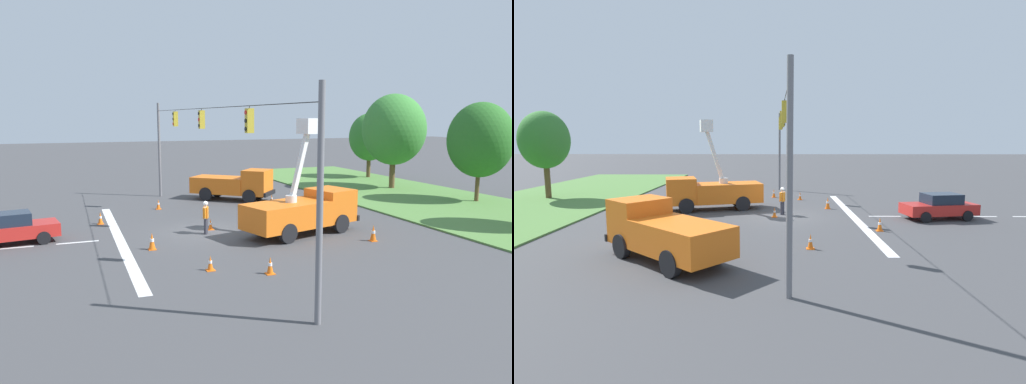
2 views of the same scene
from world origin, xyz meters
The scene contains 19 objects.
ground_plane centered at (0.00, 0.00, 0.00)m, with size 200.00×200.00×0.00m, color #424244.
grass_verge centered at (0.00, 18.00, 0.05)m, with size 56.00×12.00×0.10m, color #517F3D.
lane_markings centered at (0.00, -5.96, 0.00)m, with size 17.60×15.25×0.01m.
signal_gantry centered at (0.02, 0.00, 4.43)m, with size 26.20×0.33×7.20m.
tree_far_west centered at (-17.12, 21.76, 4.12)m, with size 4.31×3.97×6.50m.
tree_west centered at (-9.88, 19.32, 5.07)m, with size 5.32×5.33×8.08m.
tree_centre centered at (-1.98, 20.93, 4.52)m, with size 4.66×4.42×7.21m.
utility_truck_bucket_lift centered at (2.31, 4.79, 1.33)m, with size 4.08×6.94×6.09m.
utility_truck_support_near centered at (-9.23, 4.86, 1.18)m, with size 5.64×5.99×2.33m.
sedan_red centered at (-0.83, -9.51, 0.79)m, with size 2.46×4.53×1.56m.
road_worker centered at (0.52, -0.04, 1.00)m, with size 0.60×0.39×1.77m.
traffic_cone_foreground_left centered at (8.05, 0.52, 0.34)m, with size 0.36×0.36×0.70m.
traffic_cone_foreground_right centered at (6.76, -1.57, 0.30)m, with size 0.36×0.36×0.63m.
traffic_cone_mid_left centered at (-0.34, 0.45, 0.29)m, with size 0.36×0.36×0.61m.
traffic_cone_mid_right centered at (5.01, 7.38, 0.41)m, with size 0.36×0.36×0.82m.
traffic_cone_near_bucket centered at (2.69, -3.25, 0.41)m, with size 0.36×0.36×0.81m.
traffic_cone_lane_edge_a centered at (-7.00, 6.90, 0.29)m, with size 0.36×0.36×0.61m.
traffic_cone_lane_edge_b centered at (-4.02, -5.11, 0.35)m, with size 0.36×0.36×0.72m.
traffic_cone_far_left centered at (-7.52, -1.14, 0.33)m, with size 0.36×0.36×0.67m.
Camera 1 is at (25.63, -6.84, 6.19)m, focal length 35.00 mm.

